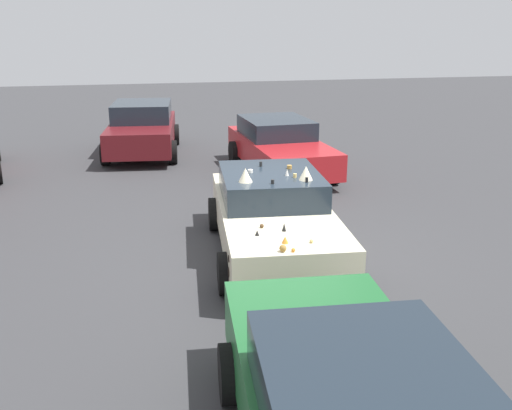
{
  "coord_description": "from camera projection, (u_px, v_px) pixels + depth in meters",
  "views": [
    {
      "loc": [
        -8.66,
        2.22,
        3.73
      ],
      "look_at": [
        0.0,
        0.3,
        0.9
      ],
      "focal_mm": 39.9,
      "sensor_mm": 36.0,
      "label": 1
    }
  ],
  "objects": [
    {
      "name": "parked_sedan_row_back_far",
      "position": [
        143.0,
        128.0,
        16.95
      ],
      "size": [
        4.48,
        2.42,
        1.51
      ],
      "rotation": [
        0.0,
        0.0,
        3.03
      ],
      "color": "#5B1419",
      "rests_on": "ground"
    },
    {
      "name": "parked_sedan_near_left",
      "position": [
        279.0,
        146.0,
        14.82
      ],
      "size": [
        4.55,
        2.2,
        1.37
      ],
      "rotation": [
        0.0,
        0.0,
        3.19
      ],
      "color": "red",
      "rests_on": "ground"
    },
    {
      "name": "ground_plane",
      "position": [
        273.0,
        254.0,
        9.65
      ],
      "size": [
        60.0,
        60.0,
        0.0
      ],
      "primitive_type": "plane",
      "color": "#38383A"
    },
    {
      "name": "art_car_decorated",
      "position": [
        273.0,
        215.0,
        9.51
      ],
      "size": [
        4.49,
        2.33,
        1.57
      ],
      "rotation": [
        0.0,
        0.0,
        3.05
      ],
      "color": "beige",
      "rests_on": "ground"
    }
  ]
}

